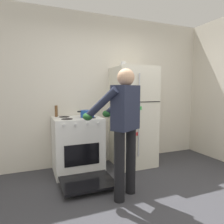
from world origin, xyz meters
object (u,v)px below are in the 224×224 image
red_pot (87,114)px  pepper_mill (56,111)px  refrigerator (133,117)px  stove_range (78,146)px  coffee_mug (123,64)px  person_cook (123,121)px

red_pot → pepper_mill: bearing=151.5°
refrigerator → stove_range: 1.11m
red_pot → pepper_mill: pepper_mill is taller
refrigerator → pepper_mill: bearing=171.4°
refrigerator → red_pot: (-0.86, -0.05, 0.09)m
coffee_mug → pepper_mill: 1.40m
coffee_mug → person_cook: bearing=-115.3°
refrigerator → pepper_mill: size_ratio=9.47×
stove_range → coffee_mug: coffee_mug is taller
stove_range → red_pot: size_ratio=3.79×
red_pot → pepper_mill: (-0.46, 0.25, 0.04)m
refrigerator → stove_range: size_ratio=1.43×
stove_range → person_cook: 1.15m
refrigerator → red_pot: refrigerator is taller
person_cook → red_pot: size_ratio=4.97×
red_pot → coffee_mug: (0.68, 0.10, 0.83)m
pepper_mill → refrigerator: bearing=-8.6°
red_pot → pepper_mill: size_ratio=1.74×
stove_range → coffee_mug: bearing=4.6°
coffee_mug → refrigerator: bearing=-15.8°
refrigerator → pepper_mill: (-1.32, 0.20, 0.13)m
person_cook → stove_range: bearing=110.3°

